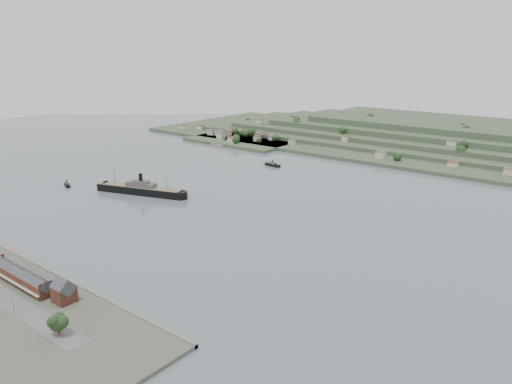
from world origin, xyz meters
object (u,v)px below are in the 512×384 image
Objects in this scene: tugboat at (67,185)px; fig_tree at (57,322)px; gabled_building at (64,291)px; terrace_row at (21,276)px; steamship at (138,189)px.

fig_tree reaches higher than tugboat.
gabled_building reaches higher than fig_tree.
tugboat is at bearing 142.37° from terrace_row.
tugboat is at bearing -160.06° from steamship.
gabled_building is (37.50, 4.02, 1.34)m from terrace_row.
terrace_row is at bearing -173.88° from gabled_building.
gabled_building is at bearing -31.54° from tugboat.
gabled_building reaches higher than tugboat.
gabled_building is 246.06m from tugboat.
terrace_row is 66.11m from fig_tree.
terrace_row is 187.32m from steamship.
fig_tree is (162.44, -174.74, 4.41)m from steamship.
terrace_row is 3.56× the size of tugboat.
steamship is at bearing 19.94° from tugboat.
terrace_row is 3.95× the size of gabled_building.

